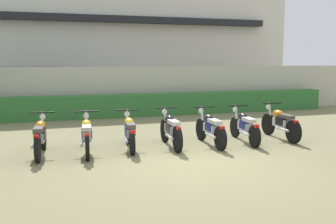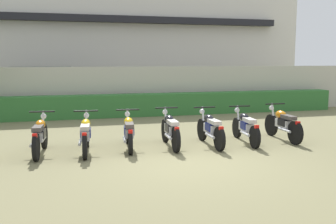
# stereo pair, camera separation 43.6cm
# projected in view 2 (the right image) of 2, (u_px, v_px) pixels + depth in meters

# --- Properties ---
(ground) EXTENTS (60.00, 60.00, 0.00)m
(ground) POSITION_uv_depth(u_px,v_px,m) (190.00, 162.00, 8.28)
(ground) COLOR olive
(building) EXTENTS (22.81, 6.50, 8.26)m
(building) POSITION_uv_depth(u_px,v_px,m) (106.00, 28.00, 23.70)
(building) COLOR silver
(building) RESTS_ON ground
(compound_wall) EXTENTS (21.67, 0.30, 1.92)m
(compound_wall) POSITION_uv_depth(u_px,v_px,m) (130.00, 90.00, 15.63)
(compound_wall) COLOR #BCB7A8
(compound_wall) RESTS_ON ground
(hedge_row) EXTENTS (17.34, 0.70, 0.87)m
(hedge_row) POSITION_uv_depth(u_px,v_px,m) (133.00, 105.00, 15.04)
(hedge_row) COLOR #337033
(hedge_row) RESTS_ON ground
(parked_car) EXTENTS (4.52, 2.12, 1.89)m
(parked_car) POSITION_uv_depth(u_px,v_px,m) (45.00, 88.00, 17.56)
(parked_car) COLOR black
(parked_car) RESTS_ON ground
(motorcycle_in_row_0) EXTENTS (0.60, 1.87, 0.96)m
(motorcycle_in_row_0) POSITION_uv_depth(u_px,v_px,m) (40.00, 135.00, 8.94)
(motorcycle_in_row_0) COLOR black
(motorcycle_in_row_0) RESTS_ON ground
(motorcycle_in_row_1) EXTENTS (0.60, 1.90, 0.96)m
(motorcycle_in_row_1) POSITION_uv_depth(u_px,v_px,m) (86.00, 134.00, 9.10)
(motorcycle_in_row_1) COLOR black
(motorcycle_in_row_1) RESTS_ON ground
(motorcycle_in_row_2) EXTENTS (0.60, 1.79, 0.94)m
(motorcycle_in_row_2) POSITION_uv_depth(u_px,v_px,m) (129.00, 131.00, 9.50)
(motorcycle_in_row_2) COLOR black
(motorcycle_in_row_2) RESTS_ON ground
(motorcycle_in_row_3) EXTENTS (0.60, 1.83, 0.97)m
(motorcycle_in_row_3) POSITION_uv_depth(u_px,v_px,m) (170.00, 129.00, 9.70)
(motorcycle_in_row_3) COLOR black
(motorcycle_in_row_3) RESTS_ON ground
(motorcycle_in_row_4) EXTENTS (0.60, 1.88, 0.96)m
(motorcycle_in_row_4) POSITION_uv_depth(u_px,v_px,m) (210.00, 128.00, 9.87)
(motorcycle_in_row_4) COLOR black
(motorcycle_in_row_4) RESTS_ON ground
(motorcycle_in_row_5) EXTENTS (0.60, 1.92, 0.94)m
(motorcycle_in_row_5) POSITION_uv_depth(u_px,v_px,m) (245.00, 127.00, 10.18)
(motorcycle_in_row_5) COLOR black
(motorcycle_in_row_5) RESTS_ON ground
(motorcycle_in_row_6) EXTENTS (0.60, 1.88, 0.97)m
(motorcycle_in_row_6) POSITION_uv_depth(u_px,v_px,m) (283.00, 124.00, 10.55)
(motorcycle_in_row_6) COLOR black
(motorcycle_in_row_6) RESTS_ON ground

